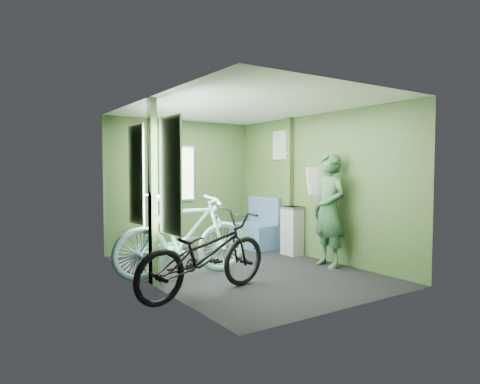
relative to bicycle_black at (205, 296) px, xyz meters
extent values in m
plane|color=black|center=(1.07, 0.80, 0.00)|extent=(4.00, 4.00, 0.00)
cube|color=silver|center=(1.07, 0.80, 2.30)|extent=(2.80, 4.00, 0.02)
cube|color=#344D24|center=(1.07, 2.80, 1.15)|extent=(2.80, 0.02, 2.30)
cube|color=#344D24|center=(1.07, -1.20, 1.15)|extent=(2.80, 0.02, 2.30)
cube|color=#344D24|center=(-0.33, 0.80, 1.15)|extent=(0.02, 4.00, 2.30)
cube|color=#344D24|center=(2.47, 0.80, 1.15)|extent=(0.02, 4.00, 2.30)
cube|color=#344D24|center=(-0.29, 0.80, 1.15)|extent=(0.08, 0.12, 2.30)
cube|color=silver|center=(-0.28, 0.25, 1.35)|extent=(0.02, 0.56, 1.34)
cube|color=silver|center=(-0.28, 1.35, 1.35)|extent=(0.02, 0.56, 1.34)
cube|color=white|center=(-0.27, 0.25, 1.88)|extent=(0.00, 0.12, 0.12)
cube|color=white|center=(-0.27, 1.35, 1.88)|extent=(0.00, 0.12, 0.12)
cylinder|color=silver|center=(-0.22, 0.80, 1.10)|extent=(0.03, 0.40, 0.03)
cube|color=#344D24|center=(2.42, 1.40, 1.15)|extent=(0.10, 0.10, 2.30)
cube|color=white|center=(2.45, 1.70, 1.85)|extent=(0.02, 0.40, 0.50)
cube|color=silver|center=(1.07, 2.76, 1.35)|extent=(0.50, 0.02, 1.00)
imported|color=black|center=(0.00, 0.00, 0.00)|extent=(1.90, 1.02, 1.00)
imported|color=#A0E9DC|center=(0.15, 0.86, 0.00)|extent=(1.92, 0.87, 1.18)
imported|color=#2C5133|center=(2.21, 0.27, 0.83)|extent=(0.46, 0.64, 1.65)
cube|color=silver|center=(2.25, 0.57, 1.25)|extent=(0.34, 0.13, 0.42)
cube|color=gray|center=(2.33, 1.23, 0.40)|extent=(0.24, 0.33, 0.81)
cube|color=#2D4560|center=(2.19, 2.11, 0.22)|extent=(0.52, 0.89, 0.43)
cube|color=#2D4560|center=(2.41, 2.11, 0.68)|extent=(0.09, 0.87, 0.48)
camera|label=1|loc=(-2.30, -4.18, 1.42)|focal=32.00mm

